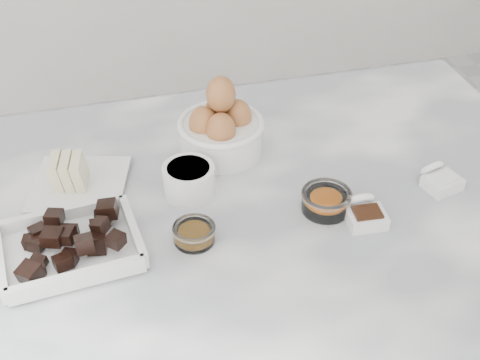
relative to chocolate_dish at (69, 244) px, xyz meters
name	(u,v)px	position (x,y,z in m)	size (l,w,h in m)	color
marble_slab	(233,220)	(0.27, 0.04, -0.04)	(1.20, 0.80, 0.04)	white
chocolate_dish	(69,244)	(0.00, 0.00, 0.00)	(0.23, 0.18, 0.06)	white
butter_plate	(77,180)	(0.02, 0.16, 0.00)	(0.19, 0.19, 0.06)	white
sugar_ramekin	(189,179)	(0.21, 0.11, 0.01)	(0.09, 0.09, 0.05)	white
egg_bowl	(221,128)	(0.29, 0.21, 0.03)	(0.16, 0.16, 0.15)	white
honey_bowl	(194,233)	(0.19, -0.02, -0.01)	(0.07, 0.07, 0.03)	white
zest_bowl	(326,200)	(0.42, 0.00, 0.00)	(0.09, 0.09, 0.04)	white
vanilla_spoon	(365,213)	(0.47, -0.04, -0.01)	(0.07, 0.08, 0.05)	white
salt_spoon	(440,179)	(0.63, 0.01, -0.01)	(0.07, 0.08, 0.05)	white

